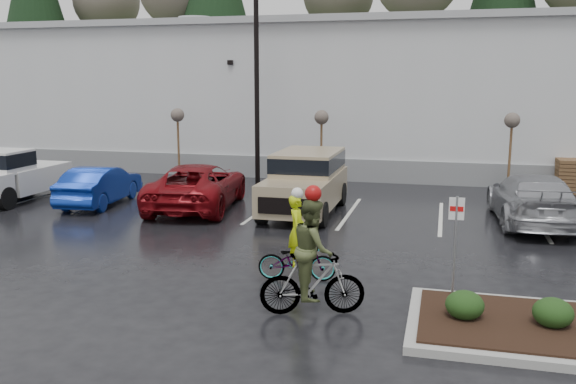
% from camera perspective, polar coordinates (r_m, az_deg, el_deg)
% --- Properties ---
extents(ground, '(120.00, 120.00, 0.00)m').
position_cam_1_polar(ground, '(13.29, -1.72, -9.13)').
color(ground, black).
rests_on(ground, ground).
extents(warehouse, '(60.50, 15.50, 7.20)m').
position_cam_1_polar(warehouse, '(34.20, 8.68, 9.04)').
color(warehouse, '#BBBEC0').
rests_on(warehouse, ground).
extents(wooded_ridge, '(80.00, 25.00, 6.00)m').
position_cam_1_polar(wooded_ridge, '(57.14, 11.07, 8.87)').
color(wooded_ridge, '#29431C').
rests_on(wooded_ridge, ground).
extents(lamppost, '(0.50, 1.00, 9.22)m').
position_cam_1_polar(lamppost, '(25.19, -2.97, 13.29)').
color(lamppost, black).
rests_on(lamppost, ground).
extents(sapling_west, '(0.60, 0.60, 3.20)m').
position_cam_1_polar(sapling_west, '(27.59, -10.29, 6.75)').
color(sapling_west, '#43281A').
rests_on(sapling_west, ground).
extents(sapling_mid, '(0.60, 0.60, 3.20)m').
position_cam_1_polar(sapling_mid, '(25.57, 3.16, 6.61)').
color(sapling_mid, '#43281A').
rests_on(sapling_mid, ground).
extents(sapling_east, '(0.60, 0.60, 3.20)m').
position_cam_1_polar(sapling_east, '(25.20, 20.21, 5.93)').
color(sapling_east, '#43281A').
rests_on(sapling_east, ground).
extents(pallet_stack_a, '(1.20, 1.20, 1.35)m').
position_cam_1_polar(pallet_stack_a, '(26.76, 25.06, 1.38)').
color(pallet_stack_a, '#43281A').
rests_on(pallet_stack_a, ground).
extents(shrub_a, '(0.70, 0.70, 0.52)m').
position_cam_1_polar(shrub_a, '(11.75, 16.20, -10.12)').
color(shrub_a, black).
rests_on(shrub_a, curb_island).
extents(shrub_b, '(0.70, 0.70, 0.52)m').
position_cam_1_polar(shrub_b, '(11.91, 23.55, -10.31)').
color(shrub_b, black).
rests_on(shrub_b, curb_island).
extents(fire_lane_sign, '(0.30, 0.05, 2.20)m').
position_cam_1_polar(fire_lane_sign, '(12.60, 15.38, -3.94)').
color(fire_lane_sign, gray).
rests_on(fire_lane_sign, ground).
extents(pickup_white, '(2.10, 5.20, 1.96)m').
position_cam_1_polar(pickup_white, '(25.09, -24.00, 1.62)').
color(pickup_white, silver).
rests_on(pickup_white, ground).
extents(car_blue, '(1.87, 4.36, 1.40)m').
position_cam_1_polar(car_blue, '(22.97, -17.17, 0.61)').
color(car_blue, '#0D2B96').
rests_on(car_blue, ground).
extents(car_red, '(3.34, 5.95, 1.57)m').
position_cam_1_polar(car_red, '(21.56, -8.44, 0.58)').
color(car_red, maroon).
rests_on(car_red, ground).
extents(suv_tan, '(2.20, 5.10, 2.06)m').
position_cam_1_polar(suv_tan, '(20.41, 1.56, 0.83)').
color(suv_tan, '#9B8969').
rests_on(suv_tan, ground).
extents(car_far_silver, '(2.55, 5.59, 1.59)m').
position_cam_1_polar(car_far_silver, '(20.48, 21.87, -0.58)').
color(car_far_silver, '#A0A2A8').
rests_on(car_far_silver, ground).
extents(cyclist_hivis, '(1.82, 0.87, 2.12)m').
position_cam_1_polar(cyclist_hivis, '(13.70, 0.85, -5.60)').
color(cyclist_hivis, '#3F3F44').
rests_on(cyclist_hivis, ground).
extents(cyclist_olive, '(2.03, 1.12, 2.53)m').
position_cam_1_polar(cyclist_olive, '(11.71, 2.31, -7.18)').
color(cyclist_olive, '#3F3F44').
rests_on(cyclist_olive, ground).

